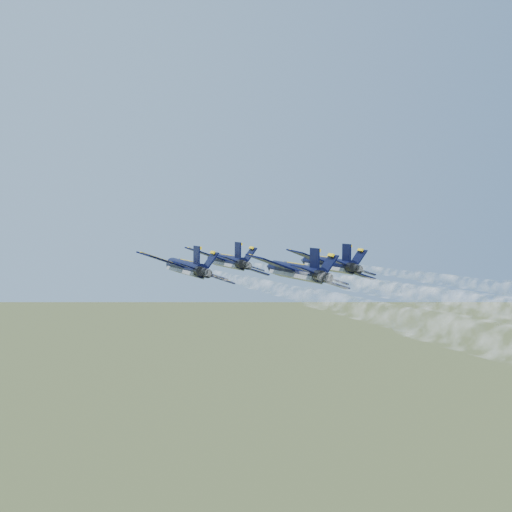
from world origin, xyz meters
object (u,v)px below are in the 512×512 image
object	(u,v)px
jet_lead	(226,261)
jet_slot	(295,271)
jet_right	(328,264)
jet_left	(185,267)

from	to	relation	value
jet_lead	jet_slot	distance (m)	20.77
jet_right	jet_slot	distance (m)	13.44
jet_lead	jet_slot	size ratio (longest dim) A/B	1.00
jet_left	jet_right	distance (m)	17.51
jet_left	jet_right	world-z (taller)	same
jet_slot	jet_lead	bearing A→B (deg)	90.79
jet_lead	jet_left	bearing A→B (deg)	-127.88
jet_left	jet_slot	world-z (taller)	same
jet_right	jet_lead	bearing A→B (deg)	130.55
jet_slot	jet_left	bearing A→B (deg)	131.34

